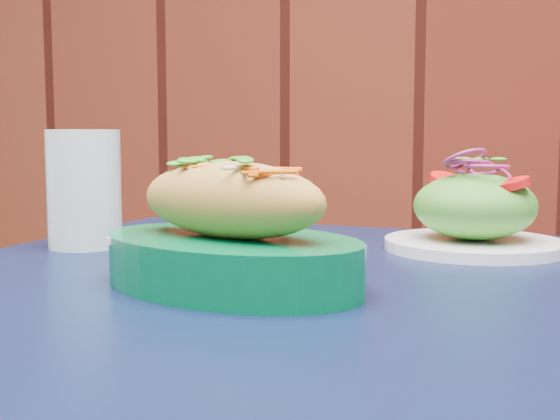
# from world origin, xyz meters

# --- Properties ---
(cafe_table) EXTENTS (0.89, 0.89, 0.75)m
(cafe_table) POSITION_xyz_m (0.00, 1.47, 0.66)
(cafe_table) COLOR black
(cafe_table) RESTS_ON ground
(banh_mi_basket) EXTENTS (0.29, 0.24, 0.11)m
(banh_mi_basket) POSITION_xyz_m (-0.07, 1.46, 0.79)
(banh_mi_basket) COLOR #005B30
(banh_mi_basket) RESTS_ON cafe_table
(salad_plate) EXTENTS (0.19, 0.19, 0.11)m
(salad_plate) POSITION_xyz_m (0.13, 1.70, 0.79)
(salad_plate) COLOR white
(salad_plate) RESTS_ON cafe_table
(water_glass) EXTENTS (0.08, 0.08, 0.13)m
(water_glass) POSITION_xyz_m (-0.30, 1.62, 0.82)
(water_glass) COLOR silver
(water_glass) RESTS_ON cafe_table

